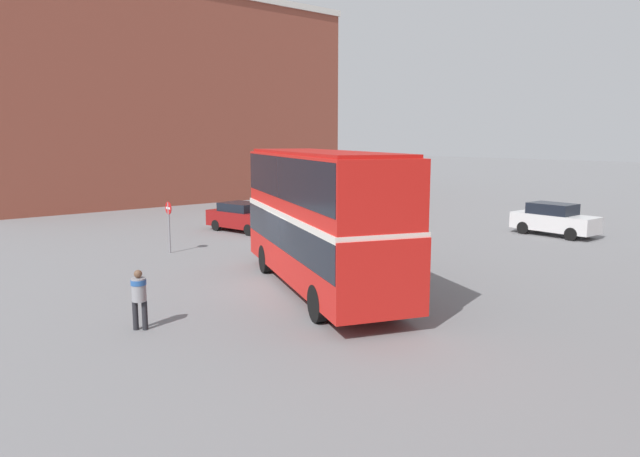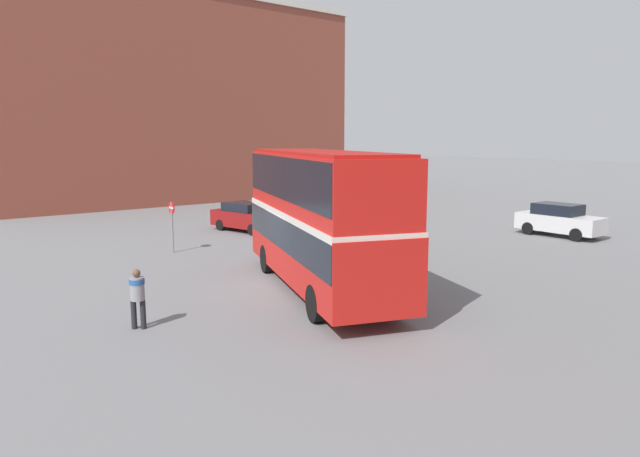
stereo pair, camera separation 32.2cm
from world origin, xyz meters
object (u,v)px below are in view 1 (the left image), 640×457
object	(u,v)px
double_decker_bus	(320,211)
parked_car_kerb_near	(554,219)
pedestrian_foreground	(139,293)
parked_car_kerb_far	(243,217)
no_entry_sign	(169,219)

from	to	relation	value
double_decker_bus	parked_car_kerb_near	distance (m)	16.41
double_decker_bus	pedestrian_foreground	bearing A→B (deg)	-68.35
parked_car_kerb_far	double_decker_bus	bearing A→B (deg)	-31.67
pedestrian_foreground	double_decker_bus	bearing A→B (deg)	-51.01
double_decker_bus	pedestrian_foreground	distance (m)	6.47
double_decker_bus	parked_car_kerb_far	xyz separation A→B (m)	(-12.07, 4.64, -1.86)
double_decker_bus	parked_car_kerb_near	size ratio (longest dim) A/B	2.41
pedestrian_foreground	parked_car_kerb_near	bearing A→B (deg)	-50.25
double_decker_bus	parked_car_kerb_near	xyz separation A→B (m)	(-0.44, 16.30, -1.80)
parked_car_kerb_near	no_entry_sign	size ratio (longest dim) A/B	1.86
parked_car_kerb_near	parked_car_kerb_far	world-z (taller)	parked_car_kerb_near
pedestrian_foreground	parked_car_kerb_far	xyz separation A→B (m)	(-12.13, 10.90, -0.20)
pedestrian_foreground	no_entry_sign	size ratio (longest dim) A/B	0.71
pedestrian_foreground	parked_car_kerb_far	distance (m)	16.31
double_decker_bus	no_entry_sign	xyz separation A→B (m)	(-9.02, -1.11, -1.14)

